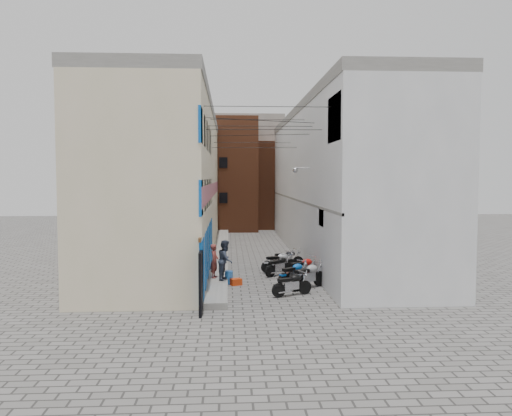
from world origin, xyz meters
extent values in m
plane|color=#5E5B58|center=(0.00, 0.00, 0.00)|extent=(90.00, 90.00, 0.00)
cube|color=slate|center=(-2.05, 13.00, 0.12)|extent=(0.90, 26.00, 0.25)
cube|color=beige|center=(-5.00, 13.00, 4.25)|extent=(5.00, 26.00, 8.50)
cube|color=#B56673|center=(-2.54, 13.00, 4.00)|extent=(0.10, 26.00, 0.80)
cube|color=#0B52AC|center=(-2.53, 4.90, 1.30)|extent=(0.12, 10.20, 2.40)
cube|color=#0B52AC|center=(-2.55, 4.90, 5.30)|extent=(0.10, 10.20, 4.00)
cube|color=slate|center=(-5.00, 13.00, 8.75)|extent=(5.10, 26.00, 0.50)
cube|color=black|center=(-2.52, -0.40, 1.10)|extent=(0.10, 1.20, 2.20)
cube|color=silver|center=(5.00, 13.00, 4.25)|extent=(5.00, 26.00, 8.50)
cube|color=#0B52AC|center=(2.55, 1.50, 7.00)|extent=(0.10, 2.40, 1.80)
cube|color=white|center=(2.56, 4.00, 3.00)|extent=(0.08, 1.00, 0.70)
cylinder|color=#B2B2B7|center=(2.15, 7.00, 5.20)|extent=(0.80, 0.06, 0.06)
sphere|color=#B2B2B7|center=(1.75, 7.00, 5.10)|extent=(0.28, 0.28, 0.28)
cube|color=slate|center=(5.00, 13.00, 8.75)|extent=(5.10, 26.00, 0.50)
cube|color=slate|center=(2.54, 13.00, 3.40)|extent=(0.10, 26.00, 0.12)
cube|color=brown|center=(-2.00, 28.00, 5.00)|extent=(6.00, 6.00, 10.00)
cube|color=brown|center=(3.00, 30.00, 4.00)|extent=(5.00, 6.00, 8.00)
cube|color=slate|center=(0.00, 34.00, 5.50)|extent=(8.00, 5.00, 11.00)
cube|color=black|center=(0.00, 25.20, 1.20)|extent=(2.00, 0.30, 2.40)
cylinder|color=black|center=(0.00, 2.00, 7.50)|extent=(5.20, 0.02, 0.02)
cylinder|color=black|center=(0.00, 4.00, 6.80)|extent=(5.20, 0.02, 0.02)
cylinder|color=black|center=(0.00, 6.50, 7.20)|extent=(5.20, 0.02, 0.02)
cylinder|color=black|center=(0.00, 9.00, 7.80)|extent=(5.20, 0.02, 0.02)
cylinder|color=black|center=(0.00, 12.00, 6.50)|extent=(5.20, 0.02, 0.02)
cylinder|color=black|center=(0.00, 15.00, 7.00)|extent=(5.20, 0.02, 0.02)
cylinder|color=black|center=(0.00, 5.00, 7.30)|extent=(5.65, 2.07, 0.02)
cylinder|color=black|center=(0.00, 8.00, 6.90)|extent=(5.80, 1.58, 0.02)
imported|color=brown|center=(-2.19, 4.58, 1.01)|extent=(0.46, 0.61, 1.51)
imported|color=#2E3546|center=(-1.70, 4.14, 1.12)|extent=(0.82, 0.96, 1.75)
cylinder|color=blue|center=(-1.55, 4.43, 0.28)|extent=(0.39, 0.39, 0.56)
cylinder|color=#2149A8|center=(-1.55, 4.91, 0.24)|extent=(0.34, 0.34, 0.49)
cube|color=red|center=(-1.23, 4.13, 0.14)|extent=(0.55, 0.49, 0.29)
camera|label=1|loc=(-1.54, -17.59, 4.74)|focal=35.00mm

